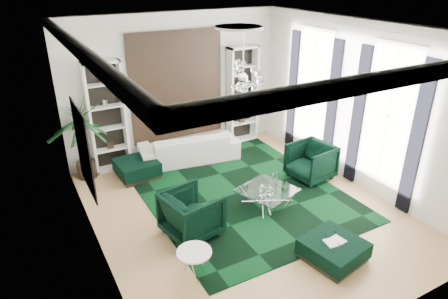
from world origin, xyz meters
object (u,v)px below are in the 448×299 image
sofa (189,147)px  palm (81,130)px  coffee_table (267,197)px  armchair_left (192,214)px  armchair_right (311,161)px  side_table (195,266)px  ottoman_front (333,250)px  ottoman_side (137,169)px

sofa → palm: palm is taller
coffee_table → palm: 4.65m
coffee_table → palm: (-3.19, 3.21, 1.08)m
armchair_left → armchair_right: armchair_left is taller
sofa → side_table: sofa is taller
ottoman_front → coffee_table: bearing=89.6°
armchair_left → coffee_table: (1.89, 0.18, -0.27)m
sofa → coffee_table: 2.92m
armchair_left → palm: 3.72m
armchair_left → coffee_table: bearing=-95.6°
armchair_left → palm: palm is taller
side_table → palm: bearing=100.1°
ottoman_front → side_table: size_ratio=1.65×
sofa → ottoman_front: bearing=105.2°
sofa → ottoman_front: size_ratio=2.73×
side_table → coffee_table: bearing=29.5°
armchair_left → sofa: bearing=-34.4°
coffee_table → ottoman_front: ottoman_front is taller
ottoman_front → palm: palm is taller
sofa → armchair_right: bearing=141.7°
armchair_right → side_table: bearing=-71.5°
sofa → ottoman_front: 4.98m
armchair_left → ottoman_side: bearing=-6.9°
armchair_right → palm: 5.58m
sofa → armchair_left: armchair_left is taller
armchair_right → side_table: (-4.00, -1.84, -0.17)m
sofa → side_table: size_ratio=4.50×
sofa → ottoman_front: (0.56, -4.95, -0.19)m
ottoman_front → palm: size_ratio=0.38×
armchair_left → armchair_right: 3.58m
ottoman_side → palm: palm is taller
palm → side_table: bearing=-79.9°
armchair_left → armchair_right: (3.51, 0.67, -0.01)m
armchair_right → coffee_table: armchair_right is taller
armchair_right → palm: palm is taller
coffee_table → side_table: size_ratio=1.83×
coffee_table → ottoman_side: size_ratio=1.12×
ottoman_side → side_table: bearing=-94.1°
sofa → palm: size_ratio=1.04×
ottoman_side → side_table: side_table is taller
armchair_right → coffee_table: bearing=-79.2°
armchair_left → ottoman_front: (1.88, -1.91, -0.26)m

